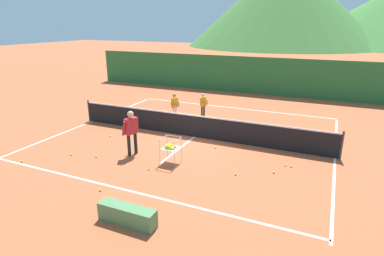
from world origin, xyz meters
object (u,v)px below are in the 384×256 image
tennis_ball_1 (286,165)px  tennis_ball_10 (274,172)px  student_0 (175,104)px  tennis_ball_3 (216,147)px  tennis_ball_5 (291,166)px  courtside_bench (127,215)px  tennis_ball_9 (110,136)px  ball_cart (170,147)px  student_1 (203,103)px  tennis_ball_2 (96,156)px  tennis_ball_4 (71,155)px  tennis_ball_0 (236,174)px  instructor (131,129)px  tennis_net (195,126)px  tennis_ball_8 (22,161)px  tennis_ball_6 (149,169)px

tennis_ball_1 → tennis_ball_10: (-0.27, -0.71, 0.00)m
student_0 → tennis_ball_3: student_0 is taller
student_0 → tennis_ball_1: size_ratio=19.44×
tennis_ball_5 → courtside_bench: 5.83m
tennis_ball_3 → tennis_ball_9: same height
ball_cart → tennis_ball_3: 2.19m
tennis_ball_3 → courtside_bench: courtside_bench is taller
student_0 → ball_cart: bearing=-64.6°
student_0 → courtside_bench: bearing=-70.5°
student_1 → tennis_ball_9: bearing=-118.9°
student_1 → tennis_ball_2: student_1 is taller
student_1 → tennis_ball_4: student_1 is taller
tennis_ball_5 → tennis_ball_10: 0.85m
student_0 → tennis_ball_9: size_ratio=19.44×
tennis_ball_0 → tennis_ball_4: same height
tennis_ball_0 → tennis_ball_2: same height
tennis_ball_4 → courtside_bench: 5.02m
tennis_ball_3 → tennis_ball_4: bearing=-148.4°
tennis_ball_3 → tennis_ball_10: same height
instructor → tennis_net: bearing=63.4°
tennis_ball_3 → tennis_ball_8: same height
ball_cart → tennis_ball_6: 1.06m
tennis_ball_1 → student_1: bearing=137.7°
tennis_ball_8 → instructor: bearing=34.6°
tennis_ball_9 → tennis_ball_10: same height
tennis_ball_5 → tennis_ball_8: same height
tennis_ball_3 → tennis_ball_5: (2.91, -0.54, 0.00)m
tennis_ball_9 → tennis_ball_1: bearing=0.5°
tennis_net → tennis_ball_0: bearing=-46.0°
student_1 → tennis_ball_9: size_ratio=17.90×
tennis_net → tennis_ball_8: tennis_net is taller
instructor → tennis_ball_4: size_ratio=24.43×
instructor → ball_cart: size_ratio=1.85×
ball_cart → tennis_ball_9: ball_cart is taller
tennis_ball_6 → courtside_bench: bearing=-68.4°
tennis_ball_1 → tennis_ball_9: bearing=-179.5°
student_0 → courtside_bench: student_0 is taller
student_1 → tennis_ball_10: 6.86m
tennis_ball_4 → tennis_ball_8: 1.63m
tennis_ball_8 → tennis_ball_9: same height
tennis_ball_10 → tennis_ball_5: bearing=57.2°
tennis_net → student_0: student_0 is taller
tennis_ball_4 → tennis_ball_2: bearing=14.4°
tennis_ball_2 → tennis_ball_9: size_ratio=1.00×
tennis_ball_4 → tennis_ball_5: (7.50, 2.28, 0.00)m
student_0 → tennis_ball_4: 5.83m
tennis_ball_0 → courtside_bench: size_ratio=0.05×
tennis_ball_0 → tennis_ball_6: bearing=-163.2°
student_1 → tennis_ball_3: (2.09, -3.84, -0.70)m
tennis_ball_5 → tennis_ball_9: bearing=-179.5°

